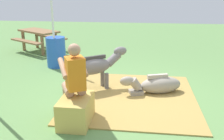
{
  "coord_description": "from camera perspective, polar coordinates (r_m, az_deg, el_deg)",
  "views": [
    {
      "loc": [
        -4.84,
        -0.4,
        2.12
      ],
      "look_at": [
        0.03,
        0.23,
        0.55
      ],
      "focal_mm": 40.74,
      "sensor_mm": 36.0,
      "label": 1
    }
  ],
  "objects": [
    {
      "name": "pony_standing",
      "position": [
        5.45,
        -3.51,
        0.88
      ],
      "size": [
        0.94,
        1.16,
        0.9
      ],
      "color": "slate",
      "rests_on": "ground"
    },
    {
      "name": "water_barrel",
      "position": [
        7.34,
        -12.43,
        3.96
      ],
      "size": [
        0.53,
        0.53,
        0.85
      ],
      "primitive_type": "cylinder",
      "color": "blue",
      "rests_on": "ground"
    },
    {
      "name": "picnic_bench",
      "position": [
        9.31,
        -16.08,
        7.52
      ],
      "size": [
        1.89,
        1.96,
        0.75
      ],
      "color": "olive",
      "rests_on": "ground"
    },
    {
      "name": "hay_patch",
      "position": [
        5.26,
        4.43,
        -5.93
      ],
      "size": [
        2.7,
        2.57,
        0.02
      ],
      "primitive_type": "cube",
      "color": "#AD8C47",
      "rests_on": "ground"
    },
    {
      "name": "pony_lying",
      "position": [
        5.45,
        9.91,
        -3.3
      ],
      "size": [
        0.69,
        1.35,
        0.42
      ],
      "color": "gray",
      "rests_on": "ground"
    },
    {
      "name": "hay_bale",
      "position": [
        4.25,
        -8.06,
        -8.96
      ],
      "size": [
        0.73,
        0.48,
        0.45
      ],
      "primitive_type": "cube",
      "color": "tan",
      "rests_on": "ground"
    },
    {
      "name": "ground_plane",
      "position": [
        5.3,
        2.41,
        -5.85
      ],
      "size": [
        24.0,
        24.0,
        0.0
      ],
      "primitive_type": "plane",
      "color": "#608C4C"
    },
    {
      "name": "person_seated",
      "position": [
        4.2,
        -8.52,
        -1.84
      ],
      "size": [
        0.72,
        0.6,
        1.33
      ],
      "color": "tan",
      "rests_on": "ground"
    },
    {
      "name": "tent_pole_right",
      "position": [
        7.03,
        -13.14,
        10.06
      ],
      "size": [
        0.06,
        0.06,
        2.47
      ],
      "primitive_type": "cylinder",
      "color": "silver",
      "rests_on": "ground"
    }
  ]
}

